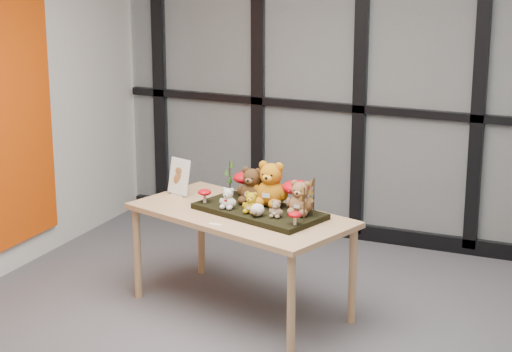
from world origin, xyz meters
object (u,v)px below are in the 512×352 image
at_px(bear_brown_medium, 252,183).
at_px(bear_tan_back, 301,196).
at_px(plush_cream_hedgehog, 257,209).
at_px(mushroom_front_right, 295,217).
at_px(bear_white_bow, 228,197).
at_px(mushroom_back_left, 246,183).
at_px(sign_holder, 179,179).
at_px(mushroom_back_right, 297,194).
at_px(bear_small_yellow, 251,201).
at_px(diorama_tray, 259,211).
at_px(display_table, 241,223).
at_px(bear_pooh_yellow, 271,181).
at_px(mushroom_front_left, 205,195).
at_px(bear_beige_small, 276,208).

bearing_deg(bear_brown_medium, bear_tan_back, 2.60).
height_order(plush_cream_hedgehog, mushroom_front_right, mushroom_front_right).
relative_size(bear_white_bow, mushroom_back_left, 0.81).
height_order(bear_tan_back, sign_holder, bear_tan_back).
height_order(bear_brown_medium, mushroom_back_right, bear_brown_medium).
bearing_deg(bear_small_yellow, diorama_tray, 101.66).
relative_size(display_table, bear_white_bow, 10.48).
height_order(plush_cream_hedgehog, mushroom_back_right, mushroom_back_right).
bearing_deg(bear_pooh_yellow, sign_holder, -168.63).
bearing_deg(mushroom_front_left, mushroom_front_right, -15.24).
distance_m(diorama_tray, mushroom_front_left, 0.38).
bearing_deg(bear_beige_small, mushroom_back_left, 154.58).
bearing_deg(sign_holder, bear_small_yellow, -5.00).
height_order(diorama_tray, bear_pooh_yellow, bear_pooh_yellow).
bearing_deg(bear_white_bow, mushroom_back_right, 37.25).
bearing_deg(mushroom_back_right, bear_beige_small, -106.96).
bearing_deg(mushroom_back_left, bear_brown_medium, -48.84).
bearing_deg(mushroom_front_left, bear_white_bow, -14.78).
xyz_separation_m(diorama_tray, mushroom_front_left, (-0.37, -0.02, 0.07)).
xyz_separation_m(diorama_tray, mushroom_front_right, (0.32, -0.21, 0.06)).
distance_m(bear_white_bow, mushroom_back_left, 0.28).
xyz_separation_m(bear_pooh_yellow, mushroom_back_left, (-0.22, 0.11, -0.07)).
distance_m(bear_tan_back, sign_holder, 0.95).
xyz_separation_m(bear_brown_medium, bear_small_yellow, (0.08, -0.20, -0.05)).
bearing_deg(sign_holder, bear_tan_back, 7.38).
distance_m(bear_brown_medium, plush_cream_hedgehog, 0.29).
bearing_deg(bear_white_bow, mushroom_back_left, 107.90).
bearing_deg(bear_beige_small, bear_brown_medium, 157.07).
relative_size(bear_white_bow, mushroom_front_right, 1.65).
height_order(display_table, mushroom_front_left, mushroom_front_left).
bearing_deg(bear_pooh_yellow, diorama_tray, -95.82).
distance_m(bear_white_bow, bear_beige_small, 0.35).
height_order(bear_tan_back, mushroom_front_right, bear_tan_back).
relative_size(diorama_tray, mushroom_back_right, 3.93).
height_order(plush_cream_hedgehog, mushroom_back_left, mushroom_back_left).
relative_size(display_table, sign_holder, 6.27).
bearing_deg(diorama_tray, bear_tan_back, 17.61).
bearing_deg(mushroom_back_left, mushroom_front_left, -129.99).
bearing_deg(diorama_tray, bear_beige_small, -18.68).
relative_size(mushroom_front_right, sign_holder, 0.36).
bearing_deg(mushroom_front_right, mushroom_back_left, 140.72).
height_order(bear_brown_medium, mushroom_front_left, bear_brown_medium).
relative_size(diorama_tray, bear_beige_small, 6.82).
relative_size(bear_brown_medium, plush_cream_hedgehog, 3.01).
distance_m(bear_brown_medium, mushroom_back_left, 0.14).
height_order(bear_pooh_yellow, bear_white_bow, bear_pooh_yellow).
height_order(mushroom_back_left, mushroom_front_right, mushroom_back_left).
bearing_deg(bear_beige_small, display_table, 177.74).
relative_size(bear_small_yellow, mushroom_front_right, 1.66).
bearing_deg(bear_small_yellow, plush_cream_hedgehog, -18.38).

